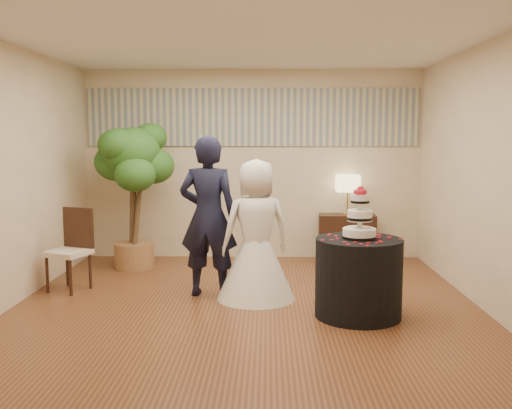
{
  "coord_description": "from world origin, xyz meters",
  "views": [
    {
      "loc": [
        0.24,
        -6.0,
        1.81
      ],
      "look_at": [
        0.1,
        0.4,
        1.05
      ],
      "focal_mm": 40.0,
      "sensor_mm": 36.0,
      "label": 1
    }
  ],
  "objects_px": {
    "bride": "(256,230)",
    "console": "(347,238)",
    "table_lamp": "(348,195)",
    "wedding_cake": "(360,212)",
    "cake_table": "(358,278)",
    "groom": "(208,217)",
    "side_chair": "(68,250)",
    "ficus_tree": "(133,195)"
  },
  "relations": [
    {
      "from": "wedding_cake",
      "to": "table_lamp",
      "type": "bearing_deg",
      "value": 84.71
    },
    {
      "from": "cake_table",
      "to": "wedding_cake",
      "type": "xyz_separation_m",
      "value": [
        0.0,
        0.0,
        0.66
      ]
    },
    {
      "from": "wedding_cake",
      "to": "ficus_tree",
      "type": "bearing_deg",
      "value": 142.75
    },
    {
      "from": "table_lamp",
      "to": "ficus_tree",
      "type": "distance_m",
      "value": 3.07
    },
    {
      "from": "console",
      "to": "ficus_tree",
      "type": "height_order",
      "value": "ficus_tree"
    },
    {
      "from": "groom",
      "to": "wedding_cake",
      "type": "height_order",
      "value": "groom"
    },
    {
      "from": "bride",
      "to": "cake_table",
      "type": "bearing_deg",
      "value": 130.4
    },
    {
      "from": "table_lamp",
      "to": "groom",
      "type": "bearing_deg",
      "value": -133.9
    },
    {
      "from": "bride",
      "to": "console",
      "type": "xyz_separation_m",
      "value": [
        1.29,
        2.01,
        -0.44
      ]
    },
    {
      "from": "side_chair",
      "to": "table_lamp",
      "type": "bearing_deg",
      "value": 47.86
    },
    {
      "from": "bride",
      "to": "console",
      "type": "relative_size",
      "value": 1.92
    },
    {
      "from": "side_chair",
      "to": "wedding_cake",
      "type": "bearing_deg",
      "value": 6.09
    },
    {
      "from": "cake_table",
      "to": "table_lamp",
      "type": "xyz_separation_m",
      "value": [
        0.24,
        2.64,
        0.57
      ]
    },
    {
      "from": "table_lamp",
      "to": "bride",
      "type": "bearing_deg",
      "value": -122.65
    },
    {
      "from": "bride",
      "to": "side_chair",
      "type": "xyz_separation_m",
      "value": [
        -2.22,
        0.28,
        -0.3
      ]
    },
    {
      "from": "bride",
      "to": "ficus_tree",
      "type": "distance_m",
      "value": 2.29
    },
    {
      "from": "groom",
      "to": "console",
      "type": "distance_m",
      "value": 2.71
    },
    {
      "from": "bride",
      "to": "ficus_tree",
      "type": "bearing_deg",
      "value": -59.44
    },
    {
      "from": "groom",
      "to": "side_chair",
      "type": "relative_size",
      "value": 1.89
    },
    {
      "from": "groom",
      "to": "ficus_tree",
      "type": "height_order",
      "value": "ficus_tree"
    },
    {
      "from": "wedding_cake",
      "to": "groom",
      "type": "bearing_deg",
      "value": 155.21
    },
    {
      "from": "side_chair",
      "to": "bride",
      "type": "bearing_deg",
      "value": 14.36
    },
    {
      "from": "side_chair",
      "to": "ficus_tree",
      "type": "bearing_deg",
      "value": 89.34
    },
    {
      "from": "console",
      "to": "side_chair",
      "type": "distance_m",
      "value": 3.92
    },
    {
      "from": "table_lamp",
      "to": "wedding_cake",
      "type": "bearing_deg",
      "value": -95.29
    },
    {
      "from": "bride",
      "to": "console",
      "type": "bearing_deg",
      "value": -141.42
    },
    {
      "from": "groom",
      "to": "table_lamp",
      "type": "xyz_separation_m",
      "value": [
        1.83,
        1.9,
        0.06
      ]
    },
    {
      "from": "table_lamp",
      "to": "side_chair",
      "type": "xyz_separation_m",
      "value": [
        -3.51,
        -1.73,
        -0.49
      ]
    },
    {
      "from": "wedding_cake",
      "to": "ficus_tree",
      "type": "height_order",
      "value": "ficus_tree"
    },
    {
      "from": "cake_table",
      "to": "console",
      "type": "xyz_separation_m",
      "value": [
        0.24,
        2.64,
        -0.06
      ]
    },
    {
      "from": "groom",
      "to": "table_lamp",
      "type": "relative_size",
      "value": 3.16
    },
    {
      "from": "cake_table",
      "to": "side_chair",
      "type": "bearing_deg",
      "value": 164.49
    },
    {
      "from": "groom",
      "to": "cake_table",
      "type": "distance_m",
      "value": 1.82
    },
    {
      "from": "console",
      "to": "table_lamp",
      "type": "height_order",
      "value": "table_lamp"
    },
    {
      "from": "groom",
      "to": "ficus_tree",
      "type": "bearing_deg",
      "value": -41.63
    },
    {
      "from": "wedding_cake",
      "to": "side_chair",
      "type": "bearing_deg",
      "value": 164.49
    },
    {
      "from": "bride",
      "to": "table_lamp",
      "type": "xyz_separation_m",
      "value": [
        1.29,
        2.01,
        0.19
      ]
    },
    {
      "from": "groom",
      "to": "bride",
      "type": "xyz_separation_m",
      "value": [
        0.54,
        -0.11,
        -0.13
      ]
    },
    {
      "from": "bride",
      "to": "cake_table",
      "type": "relative_size",
      "value": 1.81
    },
    {
      "from": "groom",
      "to": "console",
      "type": "bearing_deg",
      "value": -126.29
    },
    {
      "from": "wedding_cake",
      "to": "console",
      "type": "bearing_deg",
      "value": 84.71
    },
    {
      "from": "ficus_tree",
      "to": "cake_table",
      "type": "bearing_deg",
      "value": -37.25
    }
  ]
}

